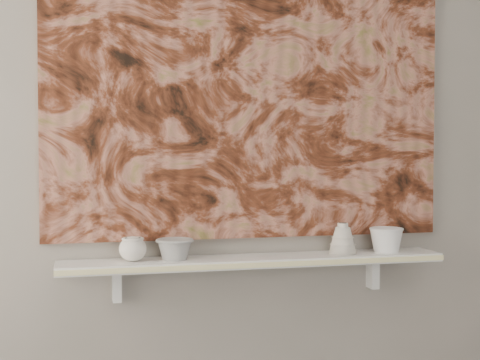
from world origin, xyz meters
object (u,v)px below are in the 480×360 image
object	(u,v)px
shelf	(255,261)
bowl_white	(386,240)
bowl_grey	(175,249)
bell_vessel	(343,238)
cup_cream	(133,249)
painting	(250,89)

from	to	relation	value
shelf	bowl_white	bearing A→B (deg)	0.00
bowl_grey	bowl_white	bearing A→B (deg)	0.00
bell_vessel	bowl_white	bearing A→B (deg)	0.00
cup_cream	bell_vessel	bearing A→B (deg)	0.00
bell_vessel	painting	bearing A→B (deg)	166.57
painting	bowl_white	bearing A→B (deg)	-8.90
bowl_grey	bowl_white	world-z (taller)	bowl_white
bell_vessel	bowl_white	xyz separation A→B (m)	(0.18, 0.00, -0.01)
bowl_grey	bell_vessel	size ratio (longest dim) A/B	1.16
painting	bell_vessel	size ratio (longest dim) A/B	13.12
shelf	painting	world-z (taller)	painting
bowl_grey	shelf	bearing A→B (deg)	0.00
shelf	cup_cream	world-z (taller)	cup_cream
cup_cream	bell_vessel	size ratio (longest dim) A/B	0.82
shelf	bowl_grey	size ratio (longest dim) A/B	10.52
shelf	painting	distance (m)	0.63
bell_vessel	cup_cream	bearing A→B (deg)	180.00
shelf	bell_vessel	distance (m)	0.34
painting	bowl_grey	bearing A→B (deg)	-164.66
painting	cup_cream	distance (m)	0.72
painting	bowl_white	size ratio (longest dim) A/B	11.65
bowl_grey	cup_cream	size ratio (longest dim) A/B	1.41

